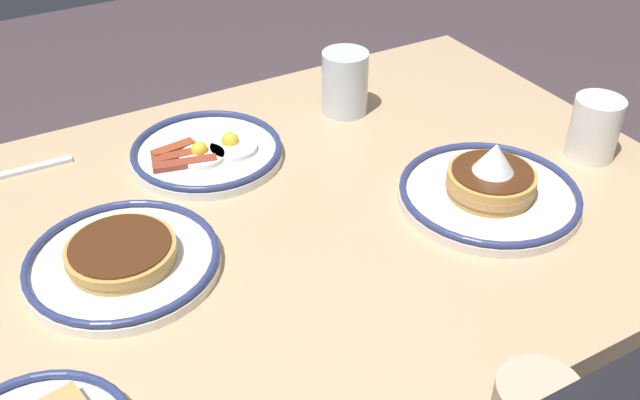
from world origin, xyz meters
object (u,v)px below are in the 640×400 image
(plate_far_companion, at_px, (490,189))
(plate_center_pancakes, at_px, (123,260))
(fork_near, at_px, (8,174))
(drinking_glass, at_px, (345,86))
(coffee_mug, at_px, (596,127))
(plate_near_main, at_px, (207,152))

(plate_far_companion, bearing_deg, plate_center_pancakes, -12.49)
(plate_center_pancakes, height_order, fork_near, plate_center_pancakes)
(drinking_glass, bearing_deg, coffee_mug, 130.01)
(coffee_mug, height_order, fork_near, coffee_mug)
(plate_near_main, xyz_separation_m, plate_far_companion, (-0.31, 0.31, 0.01))
(fork_near, bearing_deg, plate_far_companion, 145.28)
(plate_near_main, distance_m, plate_far_companion, 0.44)
(plate_near_main, distance_m, coffee_mug, 0.61)
(plate_near_main, bearing_deg, fork_near, -20.20)
(plate_near_main, height_order, coffee_mug, coffee_mug)
(coffee_mug, height_order, drinking_glass, drinking_glass)
(drinking_glass, bearing_deg, plate_center_pancakes, 25.80)
(plate_near_main, xyz_separation_m, drinking_glass, (-0.27, -0.03, 0.04))
(coffee_mug, xyz_separation_m, fork_near, (0.83, -0.40, -0.05))
(plate_far_companion, distance_m, coffee_mug, 0.23)
(plate_far_companion, relative_size, drinking_glass, 2.39)
(plate_near_main, height_order, plate_center_pancakes, plate_center_pancakes)
(plate_near_main, height_order, drinking_glass, drinking_glass)
(plate_center_pancakes, bearing_deg, plate_far_companion, 167.51)
(coffee_mug, relative_size, fork_near, 0.57)
(plate_center_pancakes, distance_m, plate_far_companion, 0.52)
(plate_far_companion, distance_m, fork_near, 0.73)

